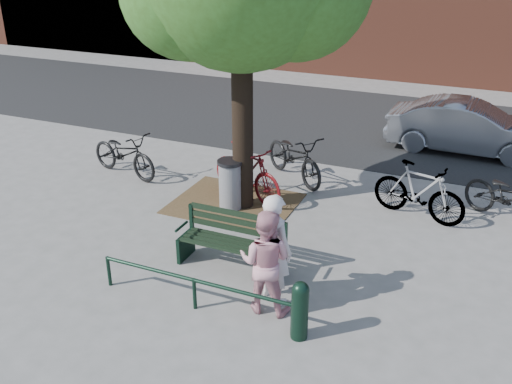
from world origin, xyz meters
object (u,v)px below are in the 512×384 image
at_px(park_bench, 233,240).
at_px(litter_bin, 230,184).
at_px(person_right, 265,262).
at_px(bicycle_c, 295,157).
at_px(person_left, 274,249).
at_px(bollard, 300,308).
at_px(parked_car, 468,128).

xyz_separation_m(park_bench, litter_bin, (-0.98, 1.92, 0.03)).
xyz_separation_m(person_right, litter_bin, (-1.91, 2.79, -0.27)).
bearing_deg(park_bench, litter_bin, 117.07).
bearing_deg(park_bench, bicycle_c, 95.00).
distance_m(person_left, bicycle_c, 4.58).
bearing_deg(person_left, litter_bin, -29.82).
height_order(person_left, litter_bin, person_left).
distance_m(bollard, bicycle_c, 5.43).
distance_m(person_right, parked_car, 8.25).
relative_size(bollard, parked_car, 0.23).
relative_size(person_left, litter_bin, 1.69).
bearing_deg(parked_car, person_left, 166.62).
relative_size(person_left, bicycle_c, 0.83).
distance_m(person_left, litter_bin, 3.19).
height_order(bollard, parked_car, parked_car).
bearing_deg(parked_car, park_bench, 158.64).
bearing_deg(bicycle_c, parked_car, -7.52).
relative_size(park_bench, litter_bin, 1.72).
bearing_deg(bollard, person_left, 133.40).
relative_size(park_bench, bicycle_c, 0.85).
xyz_separation_m(person_right, bicycle_c, (-1.26, 4.66, -0.25)).
bearing_deg(bollard, park_bench, 141.25).
distance_m(park_bench, person_right, 1.31).
relative_size(park_bench, person_left, 1.02).
height_order(bollard, bicycle_c, bicycle_c).
xyz_separation_m(bollard, litter_bin, (-2.58, 3.21, 0.05)).
distance_m(person_left, bollard, 1.02).
relative_size(person_right, parked_car, 0.41).
distance_m(park_bench, bicycle_c, 3.81).
bearing_deg(litter_bin, bicycle_c, 70.83).
height_order(bollard, litter_bin, litter_bin).
relative_size(person_left, person_right, 1.09).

